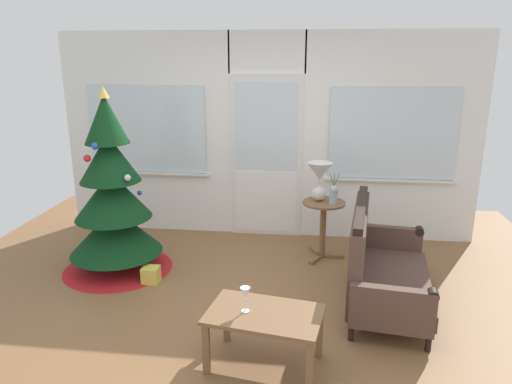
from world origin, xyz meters
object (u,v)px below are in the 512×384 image
settee_sofa (379,266)px  wine_glass (245,294)px  table_lamp (319,176)px  flower_vase (334,194)px  coffee_table (265,321)px  side_table (323,218)px  christmas_tree (113,205)px  gift_box (151,275)px

settee_sofa → wine_glass: 1.54m
wine_glass → table_lamp: bearing=75.4°
settee_sofa → wine_glass: size_ratio=8.09×
table_lamp → flower_vase: table_lamp is taller
settee_sofa → coffee_table: bearing=-132.1°
side_table → coffee_table: 2.10m
christmas_tree → gift_box: (0.47, -0.28, -0.65)m
settee_sofa → table_lamp: size_ratio=3.59×
coffee_table → side_table: bearing=77.4°
gift_box → christmas_tree: bearing=149.2°
table_lamp → side_table: bearing=-33.7°
christmas_tree → settee_sofa: 2.78m
coffee_table → gift_box: coffee_table is taller
settee_sofa → flower_vase: bearing=113.2°
settee_sofa → gift_box: (-2.26, 0.14, -0.29)m
christmas_tree → table_lamp: (2.17, 0.61, 0.23)m
table_lamp → wine_glass: (-0.54, -2.09, -0.38)m
christmas_tree → side_table: (2.23, 0.57, -0.25)m
flower_vase → coffee_table: size_ratio=0.38×
table_lamp → wine_glass: size_ratio=2.26×
settee_sofa → gift_box: size_ratio=9.29×
flower_vase → settee_sofa: bearing=-66.8°
flower_vase → wine_glass: bearing=-109.5°
wine_glass → flower_vase: bearing=70.5°
settee_sofa → gift_box: bearing=176.4°
side_table → table_lamp: 0.48m
table_lamp → flower_vase: size_ratio=1.26×
side_table → coffee_table: (-0.46, -2.05, -0.11)m
side_table → wine_glass: 2.14m
christmas_tree → flower_vase: christmas_tree is taller
table_lamp → gift_box: 2.11m
christmas_tree → gift_box: bearing=-30.8°
christmas_tree → table_lamp: bearing=15.7°
table_lamp → flower_vase: bearing=-32.0°
table_lamp → coffee_table: 2.21m
settee_sofa → side_table: 1.11m
coffee_table → gift_box: bearing=137.3°
side_table → flower_vase: 0.33m
christmas_tree → table_lamp: 2.26m
christmas_tree → side_table: bearing=14.3°
side_table → gift_box: size_ratio=3.98×
side_table → wine_glass: side_table is taller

